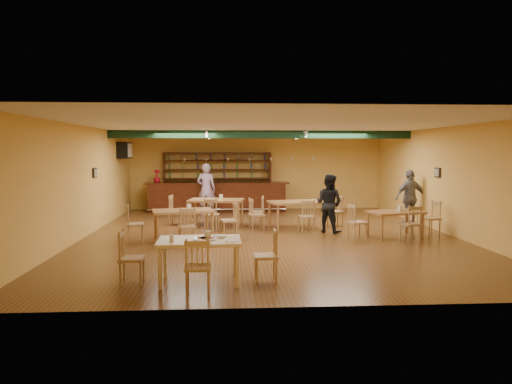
{
  "coord_description": "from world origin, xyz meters",
  "views": [
    {
      "loc": [
        -1.13,
        -12.73,
        2.32
      ],
      "look_at": [
        -0.32,
        0.6,
        1.15
      ],
      "focal_mm": 32.76,
      "sensor_mm": 36.0,
      "label": 1
    }
  ],
  "objects": [
    {
      "name": "poinsettia",
      "position": [
        -3.82,
        5.15,
        1.38
      ],
      "size": [
        0.35,
        0.35,
        0.49
      ],
      "primitive_type": "imported",
      "rotation": [
        0.0,
        0.0,
        0.35
      ],
      "color": "#B4101D",
      "rests_on": "bar_counter"
    },
    {
      "name": "pizza_server",
      "position": [
        -1.38,
        -4.55,
        0.79
      ],
      "size": [
        0.33,
        0.22,
        0.0
      ],
      "primitive_type": "cube",
      "rotation": [
        0.0,
        0.0,
        -0.45
      ],
      "color": "silver",
      "rests_on": "pizza_tray"
    },
    {
      "name": "dining_table_b",
      "position": [
        0.95,
        1.15,
        0.41
      ],
      "size": [
        1.8,
        1.3,
        0.81
      ],
      "primitive_type": "cube",
      "rotation": [
        0.0,
        0.0,
        0.21
      ],
      "color": "#935D34",
      "rests_on": "ground"
    },
    {
      "name": "track_rail_left",
      "position": [
        -1.8,
        3.4,
        2.94
      ],
      "size": [
        0.05,
        2.5,
        0.05
      ],
      "primitive_type": "cube",
      "color": "white",
      "rests_on": "ceiling"
    },
    {
      "name": "patron_right_b",
      "position": [
        4.58,
        1.53,
        0.87
      ],
      "size": [
        1.1,
        0.65,
        1.75
      ],
      "primitive_type": "imported",
      "rotation": [
        0.0,
        0.0,
        3.38
      ],
      "color": "slate",
      "rests_on": "ground"
    },
    {
      "name": "side_plate",
      "position": [
        -1.07,
        -4.8,
        0.78
      ],
      "size": [
        0.22,
        0.22,
        0.01
      ],
      "primitive_type": "cylinder",
      "rotation": [
        0.0,
        0.0,
        0.02
      ],
      "color": "white",
      "rests_on": "near_table"
    },
    {
      "name": "pizza_tray",
      "position": [
        -1.53,
        -4.6,
        0.78
      ],
      "size": [
        0.42,
        0.42,
        0.01
      ],
      "primitive_type": "cylinder",
      "rotation": [
        0.0,
        0.0,
        0.05
      ],
      "color": "silver",
      "rests_on": "near_table"
    },
    {
      "name": "ac_unit",
      "position": [
        -4.8,
        4.2,
        2.35
      ],
      "size": [
        0.34,
        0.7,
        0.48
      ],
      "primitive_type": "cube",
      "color": "white",
      "rests_on": "wall_left"
    },
    {
      "name": "bar_counter",
      "position": [
        -1.53,
        5.15,
        0.56
      ],
      "size": [
        5.47,
        0.85,
        1.13
      ],
      "primitive_type": "cube",
      "color": "#37120B",
      "rests_on": "ground"
    },
    {
      "name": "dining_table_c",
      "position": [
        -2.31,
        -0.47,
        0.39
      ],
      "size": [
        1.72,
        1.25,
        0.78
      ],
      "primitive_type": "cube",
      "rotation": [
        0.0,
        0.0,
        0.22
      ],
      "color": "#935D34",
      "rests_on": "ground"
    },
    {
      "name": "track_rail_right",
      "position": [
        1.4,
        3.4,
        2.94
      ],
      "size": [
        0.05,
        2.5,
        0.05
      ],
      "primitive_type": "cube",
      "color": "white",
      "rests_on": "ceiling"
    },
    {
      "name": "dining_table_d",
      "position": [
        3.38,
        -0.47,
        0.35
      ],
      "size": [
        1.57,
        1.16,
        0.7
      ],
      "primitive_type": "cube",
      "rotation": [
        0.0,
        0.0,
        0.25
      ],
      "color": "#935D34",
      "rests_on": "ground"
    },
    {
      "name": "ceiling_beam",
      "position": [
        0.0,
        2.8,
        2.87
      ],
      "size": [
        10.0,
        0.3,
        0.25
      ],
      "primitive_type": "cube",
      "color": "black",
      "rests_on": "ceiling"
    },
    {
      "name": "patron_right_a",
      "position": [
        1.75,
        0.35,
        0.83
      ],
      "size": [
        1.03,
        1.01,
        1.67
      ],
      "primitive_type": "imported",
      "rotation": [
        0.0,
        0.0,
        2.44
      ],
      "color": "black",
      "rests_on": "ground"
    },
    {
      "name": "near_table",
      "position": [
        -1.64,
        -4.6,
        0.39
      ],
      "size": [
        1.47,
        0.96,
        0.78
      ],
      "primitive_type": "cube",
      "rotation": [
        0.0,
        0.0,
        0.02
      ],
      "color": "beige",
      "rests_on": "ground"
    },
    {
      "name": "back_bar_hutch",
      "position": [
        -1.53,
        5.78,
        1.14
      ],
      "size": [
        4.23,
        0.4,
        2.28
      ],
      "primitive_type": "cube",
      "color": "#37120B",
      "rests_on": "ground"
    },
    {
      "name": "picture_left",
      "position": [
        -4.97,
        1.0,
        1.7
      ],
      "size": [
        0.04,
        0.34,
        0.28
      ],
      "primitive_type": "cube",
      "color": "black",
      "rests_on": "wall_left"
    },
    {
      "name": "patron_bar",
      "position": [
        -1.92,
        4.33,
        0.94
      ],
      "size": [
        0.74,
        0.54,
        1.89
      ],
      "primitive_type": "imported",
      "rotation": [
        0.0,
        0.0,
        3.01
      ],
      "color": "#814698",
      "rests_on": "ground"
    },
    {
      "name": "picture_right",
      "position": [
        4.97,
        0.5,
        1.7
      ],
      "size": [
        0.04,
        0.34,
        0.28
      ],
      "primitive_type": "cube",
      "color": "black",
      "rests_on": "wall_right"
    },
    {
      "name": "dining_table_a",
      "position": [
        -1.49,
        1.74,
        0.41
      ],
      "size": [
        1.8,
        1.25,
        0.83
      ],
      "primitive_type": "cube",
      "rotation": [
        0.0,
        0.0,
        -0.16
      ],
      "color": "#935D34",
      "rests_on": "ground"
    },
    {
      "name": "parmesan_shaker",
      "position": [
        -2.1,
        -4.75,
        0.83
      ],
      "size": [
        0.08,
        0.08,
        0.11
      ],
      "primitive_type": "cylinder",
      "rotation": [
        0.0,
        0.0,
        0.02
      ],
      "color": "#EAE5C6",
      "rests_on": "near_table"
    },
    {
      "name": "floor",
      "position": [
        0.0,
        0.0,
        0.0
      ],
      "size": [
        12.0,
        12.0,
        0.0
      ],
      "primitive_type": "plane",
      "color": "#512F17",
      "rests_on": "ground"
    },
    {
      "name": "napkin_stack",
      "position": [
        -1.27,
        -4.39,
        0.79
      ],
      "size": [
        0.23,
        0.19,
        0.03
      ],
      "primitive_type": "cube",
      "rotation": [
        0.0,
        0.0,
        0.24
      ],
      "color": "white",
      "rests_on": "near_table"
    }
  ]
}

